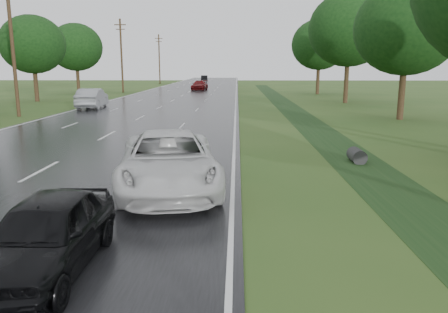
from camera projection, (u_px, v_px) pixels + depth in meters
name	position (u px, v px, depth m)	size (l,w,h in m)	color
road	(179.00, 97.00, 51.45)	(14.00, 180.00, 0.04)	black
edge_stripe_east	(236.00, 97.00, 51.25)	(0.12, 180.00, 0.01)	silver
edge_stripe_west	(122.00, 97.00, 51.64)	(0.12, 180.00, 0.01)	silver
center_line	(179.00, 97.00, 51.45)	(0.12, 180.00, 0.01)	silver
drainage_ditch	(316.00, 129.00, 25.38)	(2.20, 120.00, 0.56)	#163213
utility_pole_mid	(12.00, 44.00, 31.09)	(1.60, 0.26, 10.00)	#362816
utility_pole_far	(121.00, 55.00, 60.46)	(1.60, 0.26, 10.00)	#362816
utility_pole_distant	(159.00, 58.00, 89.82)	(1.60, 0.26, 10.00)	#362816
tree_east_c	(407.00, 28.00, 29.13)	(7.00, 7.00, 9.29)	#362816
tree_east_d	(349.00, 30.00, 42.64)	(8.00, 8.00, 10.76)	#362816
tree_east_f	(319.00, 45.00, 56.51)	(7.20, 7.20, 9.62)	#362816
tree_west_d	(32.00, 44.00, 44.81)	(6.60, 6.60, 8.80)	#362816
tree_west_f	(76.00, 47.00, 58.47)	(7.00, 7.00, 9.29)	#362816
white_pickup	(168.00, 161.00, 12.88)	(2.80, 6.08, 1.69)	silver
dark_sedan	(46.00, 234.00, 7.71)	(1.62, 4.04, 1.38)	black
silver_sedan	(92.00, 98.00, 38.07)	(1.81, 5.19, 1.71)	gray
far_car_red	(200.00, 85.00, 66.84)	(2.04, 5.03, 1.46)	maroon
far_car_dark	(204.00, 78.00, 104.69)	(1.54, 4.43, 1.46)	black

